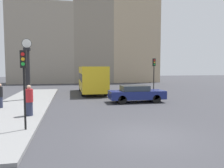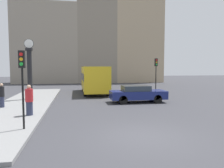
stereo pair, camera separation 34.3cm
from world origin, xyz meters
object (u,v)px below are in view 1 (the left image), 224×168
(street_clock, at_px, (28,71))
(pedestrian_red_top, at_px, (29,101))
(pedestrian_black_jacket, at_px, (0,96))
(traffic_light_far, at_px, (154,69))
(traffic_light_near, at_px, (24,73))
(sedan_car, at_px, (136,93))
(bus_distant, at_px, (92,78))

(street_clock, xyz_separation_m, pedestrian_red_top, (1.23, -6.63, -1.58))
(street_clock, distance_m, pedestrian_black_jacket, 4.25)
(pedestrian_red_top, bearing_deg, traffic_light_far, 35.63)
(traffic_light_near, xyz_separation_m, street_clock, (-1.56, 9.51, -0.07))
(traffic_light_near, bearing_deg, pedestrian_red_top, 96.39)
(traffic_light_near, height_order, street_clock, street_clock)
(traffic_light_near, distance_m, pedestrian_black_jacket, 6.55)
(sedan_car, relative_size, bus_distant, 0.58)
(traffic_light_near, relative_size, pedestrian_black_jacket, 2.10)
(bus_distant, xyz_separation_m, traffic_light_far, (5.78, -3.62, 1.00))
(traffic_light_far, relative_size, pedestrian_red_top, 2.14)
(traffic_light_far, bearing_deg, traffic_light_near, -134.34)
(sedan_car, height_order, traffic_light_near, traffic_light_near)
(sedan_car, height_order, street_clock, street_clock)
(bus_distant, height_order, pedestrian_red_top, bus_distant)
(traffic_light_near, bearing_deg, bus_distant, 72.70)
(bus_distant, height_order, traffic_light_near, traffic_light_near)
(traffic_light_near, xyz_separation_m, pedestrian_red_top, (-0.32, 2.88, -1.64))
(traffic_light_far, relative_size, pedestrian_black_jacket, 2.26)
(sedan_car, xyz_separation_m, pedestrian_red_top, (-7.65, -4.26, 0.28))
(sedan_car, xyz_separation_m, bus_distant, (-2.97, 6.86, 0.96))
(sedan_car, relative_size, traffic_light_near, 1.31)
(bus_distant, relative_size, pedestrian_red_top, 4.49)
(traffic_light_near, relative_size, traffic_light_far, 0.93)
(street_clock, relative_size, pedestrian_black_jacket, 3.10)
(pedestrian_red_top, bearing_deg, traffic_light_near, -83.61)
(bus_distant, height_order, street_clock, street_clock)
(sedan_car, xyz_separation_m, street_clock, (-8.88, 2.38, 1.86))
(pedestrian_black_jacket, distance_m, pedestrian_red_top, 3.71)
(bus_distant, xyz_separation_m, pedestrian_black_jacket, (-7.04, -8.25, -0.71))
(traffic_light_far, xyz_separation_m, street_clock, (-11.70, -0.87, -0.10))
(pedestrian_black_jacket, relative_size, pedestrian_red_top, 0.94)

